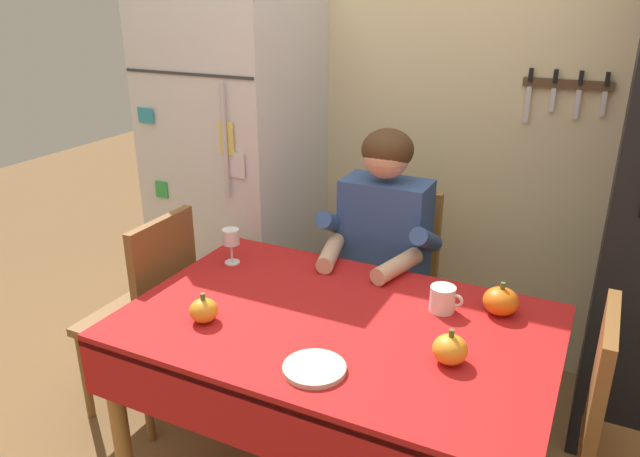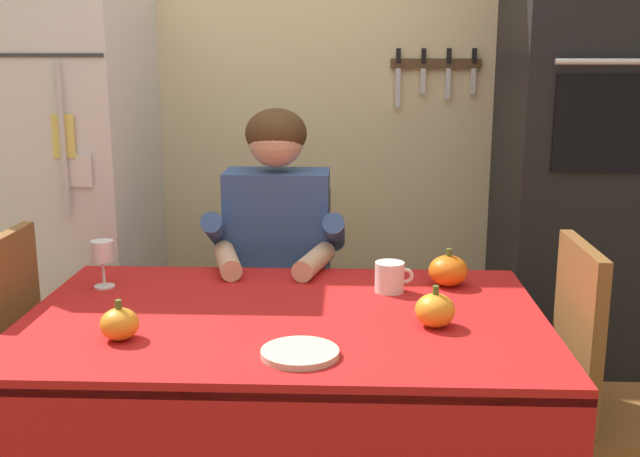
# 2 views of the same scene
# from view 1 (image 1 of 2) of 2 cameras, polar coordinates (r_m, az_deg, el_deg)

# --- Properties ---
(back_wall_assembly) EXTENTS (3.70, 0.13, 2.60)m
(back_wall_assembly) POSITION_cam_1_polar(r_m,az_deg,el_deg) (2.96, 13.10, 12.21)
(back_wall_assembly) COLOR beige
(back_wall_assembly) RESTS_ON ground
(refrigerator) EXTENTS (0.68, 0.71, 1.80)m
(refrigerator) POSITION_cam_1_polar(r_m,az_deg,el_deg) (3.09, -7.75, 5.35)
(refrigerator) COLOR silver
(refrigerator) RESTS_ON ground
(dining_table) EXTENTS (1.40, 0.90, 0.74)m
(dining_table) POSITION_cam_1_polar(r_m,az_deg,el_deg) (2.05, 1.35, -10.88)
(dining_table) COLOR #9E6B33
(dining_table) RESTS_ON ground
(chair_behind_person) EXTENTS (0.40, 0.40, 0.93)m
(chair_behind_person) POSITION_cam_1_polar(r_m,az_deg,el_deg) (2.79, 6.76, -5.05)
(chair_behind_person) COLOR #9E6B33
(chair_behind_person) RESTS_ON ground
(seated_person) EXTENTS (0.47, 0.55, 1.25)m
(seated_person) POSITION_cam_1_polar(r_m,az_deg,el_deg) (2.53, 5.52, -2.22)
(seated_person) COLOR #38384C
(seated_person) RESTS_ON ground
(chair_left_side) EXTENTS (0.40, 0.40, 0.93)m
(chair_left_side) POSITION_cam_1_polar(r_m,az_deg,el_deg) (2.65, -15.72, -7.32)
(chair_left_side) COLOR brown
(chair_left_side) RESTS_ON ground
(chair_right_side) EXTENTS (0.40, 0.40, 0.93)m
(chair_right_side) POSITION_cam_1_polar(r_m,az_deg,el_deg) (2.07, 26.81, -18.21)
(chair_right_side) COLOR brown
(chair_right_side) RESTS_ON ground
(coffee_mug) EXTENTS (0.11, 0.09, 0.09)m
(coffee_mug) POSITION_cam_1_polar(r_m,az_deg,el_deg) (2.09, 11.50, -6.52)
(coffee_mug) COLOR white
(coffee_mug) RESTS_ON dining_table
(wine_glass) EXTENTS (0.07, 0.07, 0.14)m
(wine_glass) POSITION_cam_1_polar(r_m,az_deg,el_deg) (2.40, -8.38, -0.98)
(wine_glass) COLOR white
(wine_glass) RESTS_ON dining_table
(pumpkin_large) EXTENTS (0.12, 0.12, 0.12)m
(pumpkin_large) POSITION_cam_1_polar(r_m,az_deg,el_deg) (2.12, 16.66, -6.56)
(pumpkin_large) COLOR orange
(pumpkin_large) RESTS_ON dining_table
(pumpkin_medium) EXTENTS (0.10, 0.10, 0.11)m
(pumpkin_medium) POSITION_cam_1_polar(r_m,az_deg,el_deg) (1.83, 12.15, -11.06)
(pumpkin_medium) COLOR orange
(pumpkin_medium) RESTS_ON dining_table
(pumpkin_small) EXTENTS (0.09, 0.09, 0.10)m
(pumpkin_small) POSITION_cam_1_polar(r_m,az_deg,el_deg) (2.03, -10.88, -7.57)
(pumpkin_small) COLOR orange
(pumpkin_small) RESTS_ON dining_table
(serving_tray) EXTENTS (0.18, 0.18, 0.02)m
(serving_tray) POSITION_cam_1_polar(r_m,az_deg,el_deg) (1.78, -0.53, -13.04)
(serving_tray) COLOR beige
(serving_tray) RESTS_ON dining_table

